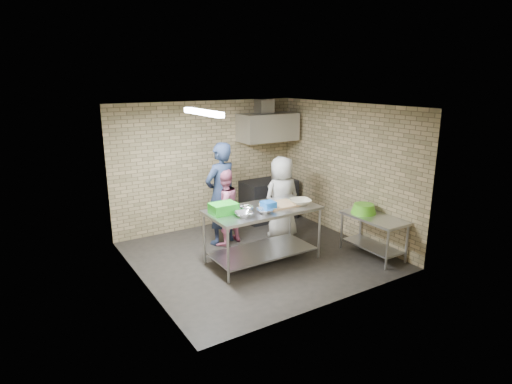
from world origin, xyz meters
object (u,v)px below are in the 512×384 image
prep_table (263,235)px  blue_tub (268,206)px  side_counter (373,236)px  bottle_green (280,129)px  green_basin (364,208)px  woman_pink (223,207)px  green_crate (224,208)px  bottle_red (265,129)px  man_navy (221,194)px  woman_white (282,198)px  stove (269,200)px

prep_table → blue_tub: bearing=-63.4°
side_counter → bottle_green: 3.41m
prep_table → green_basin: (1.81, -0.62, 0.35)m
bottle_green → woman_pink: (-2.04, -1.05, -1.27)m
green_crate → bottle_red: bearing=43.2°
green_crate → man_navy: bearing=64.8°
bottle_red → woman_white: bearing=-109.7°
prep_table → green_crate: bearing=170.3°
side_counter → man_navy: bearing=135.6°
side_counter → woman_white: bearing=118.7°
prep_table → bottle_green: bottle_green is taller
prep_table → side_counter: size_ratio=1.62×
blue_tub → green_basin: bearing=-16.5°
stove → prep_table: bearing=-126.3°
blue_tub → man_navy: man_navy is taller
man_navy → woman_pink: (0.01, -0.07, -0.25)m
prep_table → side_counter: 2.03m
blue_tub → woman_white: woman_white is taller
side_counter → bottle_green: bearing=90.0°
woman_pink → woman_white: bearing=148.3°
green_crate → blue_tub: 0.78m
green_basin → side_counter: bearing=-85.4°
green_basin → woman_pink: (-2.02, 1.69, -0.09)m
blue_tub → woman_pink: 1.23m
side_counter → woman_pink: 2.84m
green_crate → woman_pink: bearing=62.7°
green_crate → prep_table: bearing=-9.7°
green_crate → bottle_green: (2.53, 2.00, 0.95)m
bottle_red → man_navy: bottle_red is taller
stove → woman_pink: 1.81m
bottle_green → man_navy: bearing=-154.4°
prep_table → side_counter: prep_table is taller
bottle_red → man_navy: size_ratio=0.09×
bottle_red → stove: bearing=-101.8°
woman_white → green_crate: bearing=22.3°
bottle_red → man_navy: (-1.65, -0.98, -1.03)m
blue_tub → woman_pink: bearing=102.5°
green_crate → green_basin: size_ratio=0.94×
woman_pink → woman_white: woman_white is taller
prep_table → woman_pink: size_ratio=1.30×
green_basin → bottle_red: 3.01m
side_counter → stove: bearing=99.3°
stove → woman_white: (-0.44, -1.13, 0.39)m
bottle_green → woman_pink: bottle_green is taller
man_navy → woman_pink: man_navy is taller
blue_tub → green_crate: bearing=163.7°
stove → blue_tub: (-1.33, -1.98, 0.59)m
man_navy → woman_white: size_ratio=1.20×
side_counter → blue_tub: 2.05m
bottle_green → bottle_red: bearing=180.0°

